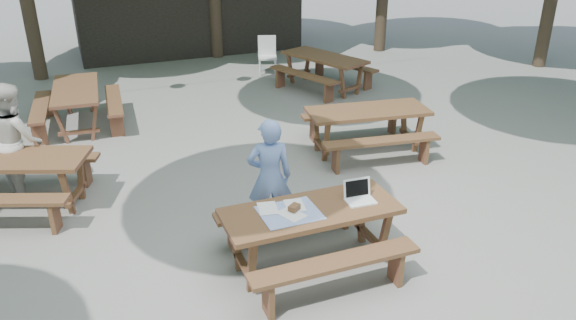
{
  "coord_description": "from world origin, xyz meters",
  "views": [
    {
      "loc": [
        -2.78,
        -5.86,
        3.87
      ],
      "look_at": [
        -0.54,
        -0.17,
        1.05
      ],
      "focal_mm": 35.0,
      "sensor_mm": 36.0,
      "label": 1
    }
  ],
  "objects_px": {
    "woman": "(270,177)",
    "second_person": "(16,140)",
    "picnic_table_nw": "(15,181)",
    "main_picnic_table": "(310,236)",
    "plastic_chair": "(268,63)"
  },
  "relations": [
    {
      "from": "second_person",
      "to": "plastic_chair",
      "type": "relative_size",
      "value": 1.83
    },
    {
      "from": "main_picnic_table",
      "to": "second_person",
      "type": "height_order",
      "value": "second_person"
    },
    {
      "from": "woman",
      "to": "second_person",
      "type": "xyz_separation_m",
      "value": [
        -2.96,
        2.32,
        0.06
      ]
    },
    {
      "from": "woman",
      "to": "second_person",
      "type": "height_order",
      "value": "second_person"
    },
    {
      "from": "woman",
      "to": "picnic_table_nw",
      "type": "bearing_deg",
      "value": -19.11
    },
    {
      "from": "main_picnic_table",
      "to": "second_person",
      "type": "relative_size",
      "value": 1.22
    },
    {
      "from": "main_picnic_table",
      "to": "plastic_chair",
      "type": "distance_m",
      "value": 8.13
    },
    {
      "from": "picnic_table_nw",
      "to": "woman",
      "type": "height_order",
      "value": "woman"
    },
    {
      "from": "picnic_table_nw",
      "to": "second_person",
      "type": "bearing_deg",
      "value": 101.37
    },
    {
      "from": "main_picnic_table",
      "to": "plastic_chair",
      "type": "bearing_deg",
      "value": 73.83
    },
    {
      "from": "second_person",
      "to": "plastic_chair",
      "type": "distance_m",
      "value": 7.13
    },
    {
      "from": "woman",
      "to": "second_person",
      "type": "distance_m",
      "value": 3.77
    },
    {
      "from": "woman",
      "to": "second_person",
      "type": "relative_size",
      "value": 0.93
    },
    {
      "from": "picnic_table_nw",
      "to": "plastic_chair",
      "type": "xyz_separation_m",
      "value": [
        5.48,
        5.05,
        -0.13
      ]
    },
    {
      "from": "main_picnic_table",
      "to": "picnic_table_nw",
      "type": "height_order",
      "value": "same"
    }
  ]
}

